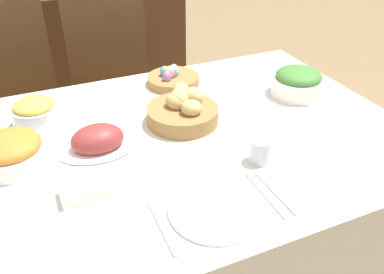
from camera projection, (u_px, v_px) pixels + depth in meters
name	position (u px, v px, depth m)	size (l,w,h in m)	color
dining_table	(178.00, 221.00, 1.53)	(1.54, 1.06, 0.75)	silver
chair_far_center	(116.00, 87.00, 2.16)	(0.43, 0.43, 1.00)	brown
chair_far_left	(19.00, 105.00, 1.99)	(0.45, 0.45, 1.00)	brown
sideboard	(103.00, 50.00, 2.91)	(1.11, 0.44, 0.86)	#4C2D19
bread_basket	(183.00, 110.00, 1.40)	(0.25, 0.25, 0.11)	#9E7542
egg_basket	(172.00, 78.00, 1.66)	(0.21, 0.21, 0.08)	#9E7542
ham_platter	(98.00, 141.00, 1.26)	(0.25, 0.18, 0.09)	white
green_salad_bowl	(298.00, 82.00, 1.57)	(0.20, 0.20, 0.11)	white
carrot_bowl	(10.00, 151.00, 1.18)	(0.22, 0.22, 0.10)	white
pineapple_bowl	(35.00, 112.00, 1.37)	(0.16, 0.16, 0.10)	silver
dinner_plate	(216.00, 209.00, 1.03)	(0.24, 0.24, 0.01)	white
fork	(161.00, 227.00, 0.98)	(0.01, 0.20, 0.00)	#B7B7BC
knife	(265.00, 195.00, 1.08)	(0.01, 0.20, 0.00)	#B7B7BC
spoon	(275.00, 192.00, 1.09)	(0.01, 0.20, 0.00)	#B7B7BC
drinking_cup	(260.00, 151.00, 1.20)	(0.06, 0.06, 0.07)	silver
butter_dish	(84.00, 191.00, 1.07)	(0.12, 0.08, 0.03)	white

